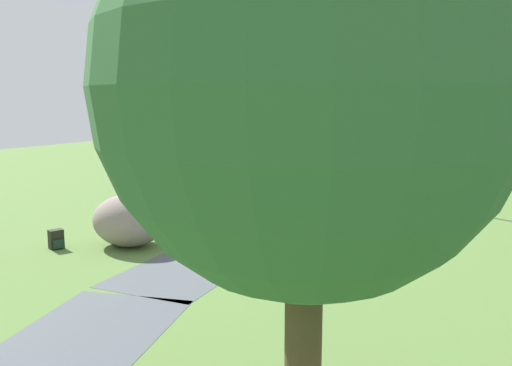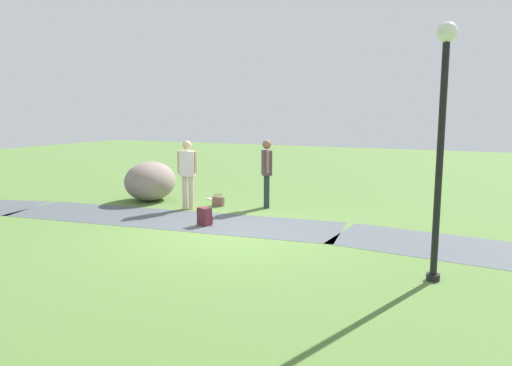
# 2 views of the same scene
# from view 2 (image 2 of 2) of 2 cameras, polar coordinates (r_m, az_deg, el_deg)

# --- Properties ---
(ground_plane) EXTENTS (48.00, 48.00, 0.00)m
(ground_plane) POSITION_cam_2_polar(r_m,az_deg,el_deg) (9.88, -3.11, -6.07)
(ground_plane) COLOR #557738
(footpath_segment_mid) EXTENTS (8.17, 2.81, 0.01)m
(footpath_segment_mid) POSITION_cam_2_polar(r_m,az_deg,el_deg) (11.37, -10.36, -4.22)
(footpath_segment_mid) COLOR #4A5056
(footpath_segment_mid) RESTS_ON ground
(lamp_post) EXTENTS (0.28, 0.28, 3.71)m
(lamp_post) POSITION_cam_2_polar(r_m,az_deg,el_deg) (7.33, 21.21, 6.31)
(lamp_post) COLOR black
(lamp_post) RESTS_ON ground
(lawn_boulder) EXTENTS (1.42, 1.68, 1.09)m
(lawn_boulder) POSITION_cam_2_polar(r_m,az_deg,el_deg) (13.71, -12.46, 0.21)
(lawn_boulder) COLOR gray
(lawn_boulder) RESTS_ON ground
(woman_with_handbag) EXTENTS (0.49, 0.36, 1.75)m
(woman_with_handbag) POSITION_cam_2_polar(r_m,az_deg,el_deg) (12.28, -8.15, 1.60)
(woman_with_handbag) COLOR beige
(woman_with_handbag) RESTS_ON ground
(man_near_boulder) EXTENTS (0.39, 0.46, 1.76)m
(man_near_boulder) POSITION_cam_2_polar(r_m,az_deg,el_deg) (12.33, 1.28, 1.75)
(man_near_boulder) COLOR #223035
(man_near_boulder) RESTS_ON ground
(handbag_on_grass) EXTENTS (0.33, 0.30, 0.31)m
(handbag_on_grass) POSITION_cam_2_polar(r_m,az_deg,el_deg) (12.73, -4.52, -2.11)
(handbag_on_grass) COLOR brown
(handbag_on_grass) RESTS_ON ground
(backpack_by_boulder) EXTENTS (0.33, 0.33, 0.40)m
(backpack_by_boulder) POSITION_cam_2_polar(r_m,az_deg,el_deg) (15.23, -12.59, -0.32)
(backpack_by_boulder) COLOR black
(backpack_by_boulder) RESTS_ON ground
(spare_backpack_on_lawn) EXTENTS (0.33, 0.32, 0.40)m
(spare_backpack_on_lawn) POSITION_cam_2_polar(r_m,az_deg,el_deg) (10.61, -6.11, -4.01)
(spare_backpack_on_lawn) COLOR maroon
(spare_backpack_on_lawn) RESTS_ON ground
(frisbee_on_grass) EXTENTS (0.26, 0.26, 0.02)m
(frisbee_on_grass) POSITION_cam_2_polar(r_m,az_deg,el_deg) (13.71, -5.30, -1.90)
(frisbee_on_grass) COLOR white
(frisbee_on_grass) RESTS_ON ground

